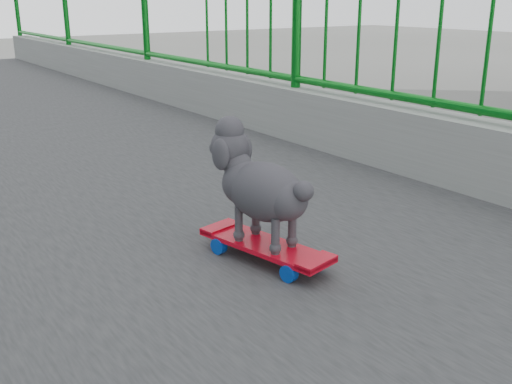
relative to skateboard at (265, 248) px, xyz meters
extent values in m
cube|color=red|center=(0.00, 0.00, 0.01)|extent=(0.23, 0.49, 0.02)
cube|color=#99999E|center=(0.03, -0.15, -0.01)|extent=(0.09, 0.05, 0.02)
cylinder|color=#0838B0|center=(-0.03, -0.16, -0.02)|extent=(0.04, 0.06, 0.05)
sphere|color=yellow|center=(-0.03, -0.16, -0.02)|extent=(0.02, 0.02, 0.02)
cylinder|color=#0838B0|center=(0.09, -0.13, -0.02)|extent=(0.04, 0.06, 0.05)
sphere|color=yellow|center=(0.09, -0.13, -0.02)|extent=(0.02, 0.02, 0.02)
cube|color=#99999E|center=(-0.03, 0.15, -0.01)|extent=(0.09, 0.05, 0.02)
cylinder|color=#0838B0|center=(-0.09, 0.13, -0.02)|extent=(0.04, 0.06, 0.05)
sphere|color=yellow|center=(-0.09, 0.13, -0.02)|extent=(0.02, 0.02, 0.02)
cylinder|color=#0838B0|center=(0.03, 0.16, -0.02)|extent=(0.04, 0.06, 0.05)
sphere|color=yellow|center=(0.03, 0.16, -0.02)|extent=(0.02, 0.02, 0.02)
ellipsoid|color=#2F2C31|center=(0.00, 0.00, 0.19)|extent=(0.23, 0.30, 0.18)
sphere|color=#2F2C31|center=(-0.03, 0.15, 0.31)|extent=(0.12, 0.12, 0.12)
sphere|color=black|center=(-0.05, 0.23, 0.29)|extent=(0.02, 0.02, 0.02)
sphere|color=#2F2C31|center=(0.03, -0.15, 0.22)|extent=(0.06, 0.06, 0.06)
cylinder|color=#2F2C31|center=(-0.05, 0.07, 0.07)|extent=(0.03, 0.03, 0.11)
cylinder|color=#2F2C31|center=(0.02, 0.08, 0.07)|extent=(0.03, 0.03, 0.11)
cylinder|color=#2F2C31|center=(-0.02, -0.08, 0.07)|extent=(0.03, 0.03, 0.11)
cylinder|color=#2F2C31|center=(0.05, -0.07, 0.07)|extent=(0.03, 0.03, 0.11)
camera|label=1|loc=(-1.04, -1.42, 0.76)|focal=42.00mm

